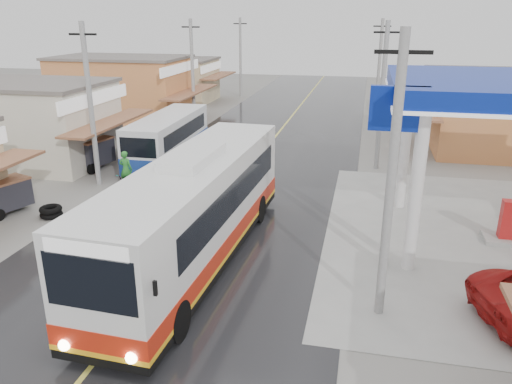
{
  "coord_description": "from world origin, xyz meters",
  "views": [
    {
      "loc": [
        6.21,
        -13.1,
        8.26
      ],
      "look_at": [
        2.48,
        3.72,
        2.12
      ],
      "focal_mm": 35.0,
      "sensor_mm": 36.0,
      "label": 1
    }
  ],
  "objects_px": {
    "cyclist": "(129,180)",
    "tricycle_far": "(93,152)",
    "tricycle_near": "(6,194)",
    "coach_bus": "(196,210)",
    "tyre_stack": "(51,212)",
    "second_bus": "(168,138)"
  },
  "relations": [
    {
      "from": "cyclist",
      "to": "tricycle_far",
      "type": "xyz_separation_m",
      "value": [
        -3.84,
        3.51,
        0.27
      ]
    },
    {
      "from": "coach_bus",
      "to": "tricycle_far",
      "type": "bearing_deg",
      "value": 137.57
    },
    {
      "from": "tricycle_near",
      "to": "tyre_stack",
      "type": "xyz_separation_m",
      "value": [
        2.14,
        -0.07,
        -0.62
      ]
    },
    {
      "from": "tyre_stack",
      "to": "cyclist",
      "type": "bearing_deg",
      "value": 60.3
    },
    {
      "from": "tricycle_near",
      "to": "tyre_stack",
      "type": "bearing_deg",
      "value": 18.16
    },
    {
      "from": "coach_bus",
      "to": "cyclist",
      "type": "bearing_deg",
      "value": 135.77
    },
    {
      "from": "coach_bus",
      "to": "tyre_stack",
      "type": "xyz_separation_m",
      "value": [
        -7.51,
        2.47,
        -1.67
      ]
    },
    {
      "from": "coach_bus",
      "to": "tricycle_far",
      "type": "height_order",
      "value": "coach_bus"
    },
    {
      "from": "cyclist",
      "to": "tricycle_near",
      "type": "xyz_separation_m",
      "value": [
        -4.11,
        -3.4,
        0.14
      ]
    },
    {
      "from": "tricycle_far",
      "to": "tyre_stack",
      "type": "relative_size",
      "value": 2.65
    },
    {
      "from": "coach_bus",
      "to": "tricycle_far",
      "type": "distance_m",
      "value": 13.34
    },
    {
      "from": "tricycle_near",
      "to": "cyclist",
      "type": "bearing_deg",
      "value": 59.5
    },
    {
      "from": "cyclist",
      "to": "tricycle_far",
      "type": "distance_m",
      "value": 5.21
    },
    {
      "from": "tricycle_far",
      "to": "tricycle_near",
      "type": "bearing_deg",
      "value": -78.94
    },
    {
      "from": "coach_bus",
      "to": "second_bus",
      "type": "xyz_separation_m",
      "value": [
        -5.68,
        11.47,
        -0.42
      ]
    },
    {
      "from": "tricycle_near",
      "to": "tricycle_far",
      "type": "xyz_separation_m",
      "value": [
        0.27,
        6.91,
        0.12
      ]
    },
    {
      "from": "tricycle_near",
      "to": "tyre_stack",
      "type": "height_order",
      "value": "tricycle_near"
    },
    {
      "from": "tyre_stack",
      "to": "tricycle_far",
      "type": "bearing_deg",
      "value": 104.96
    },
    {
      "from": "coach_bus",
      "to": "tyre_stack",
      "type": "relative_size",
      "value": 13.46
    },
    {
      "from": "second_bus",
      "to": "tricycle_far",
      "type": "height_order",
      "value": "second_bus"
    },
    {
      "from": "coach_bus",
      "to": "tricycle_far",
      "type": "xyz_separation_m",
      "value": [
        -9.38,
        9.45,
        -0.93
      ]
    },
    {
      "from": "cyclist",
      "to": "coach_bus",
      "type": "bearing_deg",
      "value": -42.63
    }
  ]
}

